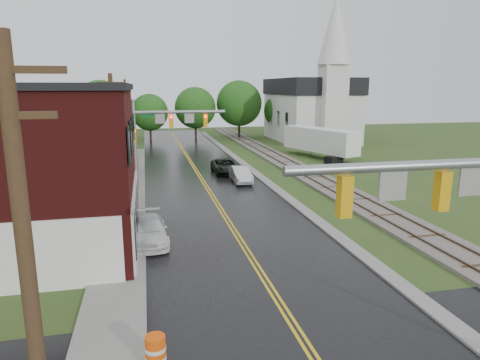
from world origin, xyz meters
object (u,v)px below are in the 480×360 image
object	(u,v)px
church	(313,103)
utility_pole_c	(127,117)
utility_pole_a	(30,290)
traffic_signal_near	(465,209)
utility_pole_b	(114,140)
sedan_silver	(240,175)
semi_trailer	(320,140)
tree_left_c	(55,123)
pickup_white	(149,230)
traffic_signal_far	(162,128)
construction_barrel	(156,353)
tree_left_e	(109,116)
suv_dark	(225,166)

from	to	relation	value
church	utility_pole_c	world-z (taller)	church
church	utility_pole_a	bearing A→B (deg)	-116.51
church	utility_pole_c	bearing A→B (deg)	-160.03
traffic_signal_near	utility_pole_c	world-z (taller)	utility_pole_c
utility_pole_b	sedan_silver	bearing A→B (deg)	31.78
church	traffic_signal_near	distance (m)	54.32
traffic_signal_near	semi_trailer	distance (m)	38.73
semi_trailer	traffic_signal_near	bearing A→B (deg)	-107.40
tree_left_c	pickup_white	xyz separation A→B (m)	(9.05, -25.09, -3.85)
traffic_signal_near	utility_pole_a	xyz separation A→B (m)	(-10.27, -2.00, -0.25)
church	tree_left_c	xyz separation A→B (m)	(-33.85, -13.84, -1.32)
church	pickup_white	distance (m)	46.45
traffic_signal_far	construction_barrel	world-z (taller)	traffic_signal_far
utility_pole_a	tree_left_e	distance (m)	45.94
utility_pole_a	pickup_white	world-z (taller)	utility_pole_a
tree_left_e	utility_pole_b	bearing A→B (deg)	-85.10
church	semi_trailer	bearing A→B (deg)	-108.49
utility_pole_a	utility_pole_c	xyz separation A→B (m)	(0.00, 44.00, 0.00)
traffic_signal_near	sedan_silver	size ratio (longest dim) A/B	1.77
church	tree_left_e	distance (m)	29.91
traffic_signal_far	tree_left_e	size ratio (longest dim) A/B	0.90
tree_left_c	traffic_signal_far	bearing A→B (deg)	-51.18
traffic_signal_near	construction_barrel	world-z (taller)	traffic_signal_near
utility_pole_b	tree_left_e	bearing A→B (deg)	94.90
traffic_signal_far	semi_trailer	xyz separation A→B (m)	(18.49, 11.86, -2.90)
utility_pole_b	utility_pole_c	xyz separation A→B (m)	(0.00, 22.00, 0.00)
traffic_signal_near	semi_trailer	xyz separation A→B (m)	(11.55, 36.86, -2.89)
traffic_signal_far	tree_left_c	distance (m)	16.56
church	traffic_signal_near	size ratio (longest dim) A/B	2.72
sedan_silver	utility_pole_a	bearing A→B (deg)	-109.31
construction_barrel	tree_left_e	bearing A→B (deg)	95.60
traffic_signal_far	utility_pole_c	xyz separation A→B (m)	(-3.33, 17.00, -0.25)
utility_pole_b	sedan_silver	world-z (taller)	utility_pole_b
traffic_signal_far	utility_pole_b	distance (m)	6.01
utility_pole_a	pickup_white	xyz separation A→B (m)	(2.00, 14.81, -4.06)
traffic_signal_far	pickup_white	world-z (taller)	traffic_signal_far
tree_left_c	pickup_white	bearing A→B (deg)	-70.17
utility_pole_c	suv_dark	size ratio (longest dim) A/B	1.84
church	utility_pole_b	distance (m)	41.55
construction_barrel	utility_pole_a	bearing A→B (deg)	-117.26
utility_pole_c	pickup_white	distance (m)	29.54
tree_left_c	tree_left_e	world-z (taller)	tree_left_e
utility_pole_a	utility_pole_c	distance (m)	44.00
utility_pole_b	tree_left_e	world-z (taller)	utility_pole_b
sedan_silver	construction_barrel	xyz separation A→B (m)	(-7.91, -24.18, -0.15)
traffic_signal_far	suv_dark	size ratio (longest dim) A/B	1.50
church	sedan_silver	size ratio (longest dim) A/B	4.83
utility_pole_a	sedan_silver	xyz separation A→B (m)	(9.97, 28.18, -4.04)
pickup_white	semi_trailer	bearing A→B (deg)	47.67
utility_pole_c	suv_dark	distance (m)	15.55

